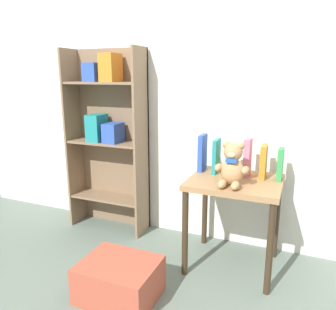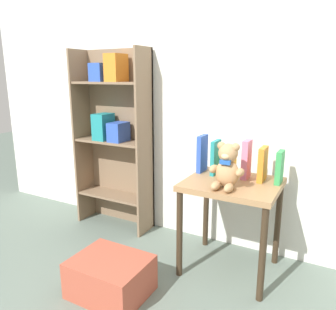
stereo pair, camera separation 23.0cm
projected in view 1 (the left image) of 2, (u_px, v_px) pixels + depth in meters
wall_back at (230, 77)px, 2.32m from camera, size 4.80×0.06×2.50m
bookshelf_side at (108, 131)px, 2.66m from camera, size 0.65×0.24×1.47m
display_table at (235, 194)px, 2.13m from camera, size 0.58×0.51×0.61m
teddy_bear at (232, 166)px, 1.96m from camera, size 0.21×0.19×0.27m
book_standing_blue at (202, 153)px, 2.28m from camera, size 0.03×0.13×0.25m
book_standing_teal at (216, 156)px, 2.23m from camera, size 0.03×0.13×0.23m
book_standing_yellow at (232, 160)px, 2.21m from camera, size 0.04×0.10×0.19m
book_standing_pink at (247, 158)px, 2.15m from camera, size 0.04×0.10×0.25m
book_standing_orange at (264, 162)px, 2.12m from camera, size 0.04×0.14×0.22m
book_standing_green at (280, 164)px, 2.08m from camera, size 0.03×0.11×0.20m
storage_bin at (119, 280)px, 1.90m from camera, size 0.44×0.35×0.22m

